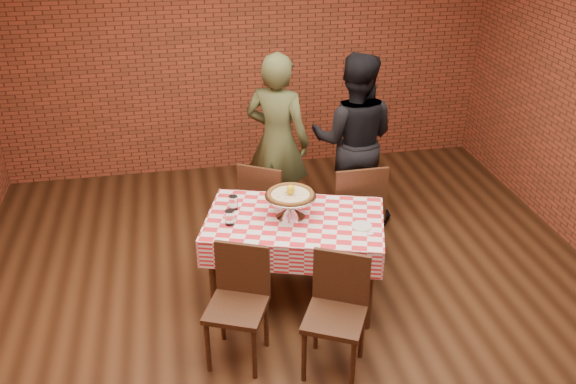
% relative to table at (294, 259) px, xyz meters
% --- Properties ---
extents(ground, '(6.00, 6.00, 0.00)m').
position_rel_table_xyz_m(ground, '(-0.01, -0.38, -0.38)').
color(ground, black).
rests_on(ground, ground).
extents(back_wall, '(5.50, 0.00, 5.50)m').
position_rel_table_xyz_m(back_wall, '(-0.01, 2.62, 1.08)').
color(back_wall, brown).
rests_on(back_wall, ground).
extents(table, '(1.54, 1.18, 0.75)m').
position_rel_table_xyz_m(table, '(0.00, 0.00, 0.00)').
color(table, '#452817').
rests_on(table, ground).
extents(tablecloth, '(1.58, 1.23, 0.23)m').
position_rel_table_xyz_m(tablecloth, '(0.00, 0.00, 0.27)').
color(tablecloth, red).
rests_on(tablecloth, table).
extents(pizza_stand, '(0.57, 0.57, 0.18)m').
position_rel_table_xyz_m(pizza_stand, '(-0.03, 0.04, 0.47)').
color(pizza_stand, silver).
rests_on(pizza_stand, tablecloth).
extents(pizza, '(0.51, 0.51, 0.03)m').
position_rel_table_xyz_m(pizza, '(-0.03, 0.04, 0.57)').
color(pizza, beige).
rests_on(pizza, pizza_stand).
extents(lemon, '(0.09, 0.09, 0.08)m').
position_rel_table_xyz_m(lemon, '(-0.03, 0.04, 0.62)').
color(lemon, yellow).
rests_on(lemon, pizza).
extents(water_glass_left, '(0.09, 0.09, 0.12)m').
position_rel_table_xyz_m(water_glass_left, '(-0.51, 0.01, 0.44)').
color(water_glass_left, white).
rests_on(water_glass_left, tablecloth).
extents(water_glass_right, '(0.09, 0.09, 0.12)m').
position_rel_table_xyz_m(water_glass_right, '(-0.45, 0.24, 0.44)').
color(water_glass_right, white).
rests_on(water_glass_right, tablecloth).
extents(side_plate, '(0.20, 0.20, 0.01)m').
position_rel_table_xyz_m(side_plate, '(0.48, -0.22, 0.39)').
color(side_plate, white).
rests_on(side_plate, tablecloth).
extents(sweetener_packet_a, '(0.06, 0.04, 0.00)m').
position_rel_table_xyz_m(sweetener_packet_a, '(0.51, -0.33, 0.39)').
color(sweetener_packet_a, white).
rests_on(sweetener_packet_a, tablecloth).
extents(sweetener_packet_b, '(0.06, 0.05, 0.00)m').
position_rel_table_xyz_m(sweetener_packet_b, '(0.57, -0.31, 0.39)').
color(sweetener_packet_b, white).
rests_on(sweetener_packet_b, tablecloth).
extents(condiment_caddy, '(0.12, 0.11, 0.13)m').
position_rel_table_xyz_m(condiment_caddy, '(0.14, 0.24, 0.45)').
color(condiment_caddy, silver).
rests_on(condiment_caddy, tablecloth).
extents(chair_near_left, '(0.52, 0.52, 0.88)m').
position_rel_table_xyz_m(chair_near_left, '(-0.54, -0.63, 0.06)').
color(chair_near_left, '#452817').
rests_on(chair_near_left, ground).
extents(chair_near_right, '(0.54, 0.54, 0.88)m').
position_rel_table_xyz_m(chair_near_right, '(0.10, -0.87, 0.06)').
color(chair_near_right, '#452817').
rests_on(chair_near_right, ground).
extents(chair_far_left, '(0.56, 0.56, 0.89)m').
position_rel_table_xyz_m(chair_far_left, '(-0.08, 0.85, 0.07)').
color(chair_far_left, '#452817').
rests_on(chair_far_left, ground).
extents(chair_far_right, '(0.47, 0.47, 0.94)m').
position_rel_table_xyz_m(chair_far_right, '(0.65, 0.58, 0.10)').
color(chair_far_right, '#452817').
rests_on(chair_far_right, ground).
extents(diner_olive, '(0.76, 0.68, 1.73)m').
position_rel_table_xyz_m(diner_olive, '(0.09, 1.26, 0.49)').
color(diner_olive, '#444B29').
rests_on(diner_olive, ground).
extents(diner_black, '(1.01, 0.89, 1.72)m').
position_rel_table_xyz_m(diner_black, '(0.82, 1.17, 0.48)').
color(diner_black, black).
rests_on(diner_black, ground).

